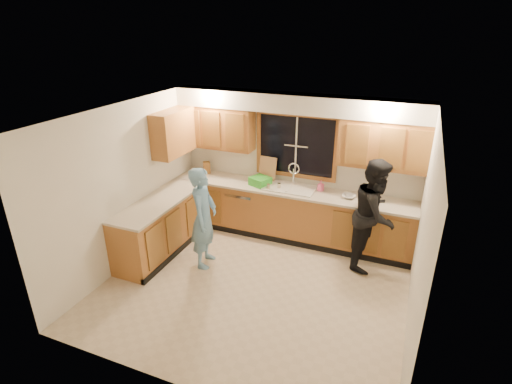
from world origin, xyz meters
TOP-DOWN VIEW (x-y plane):
  - floor at (0.00, 0.00)m, footprint 4.20×4.20m
  - ceiling at (0.00, 0.00)m, footprint 4.20×4.20m
  - wall_back at (0.00, 1.90)m, footprint 4.20×0.00m
  - wall_left at (-2.10, 0.00)m, footprint 0.00×3.80m
  - wall_right at (2.10, 0.00)m, footprint 0.00×3.80m
  - base_cabinets_back at (0.00, 1.60)m, footprint 4.20×0.60m
  - base_cabinets_left at (-1.80, 0.35)m, footprint 0.60×1.90m
  - countertop_back at (0.00, 1.58)m, footprint 4.20×0.63m
  - countertop_left at (-1.79, 0.35)m, footprint 0.63×1.90m
  - upper_cabinets_left at (-1.43, 1.73)m, footprint 1.35×0.33m
  - upper_cabinets_right at (1.43, 1.73)m, footprint 1.35×0.33m
  - upper_cabinets_return at (-1.94, 1.12)m, footprint 0.33×0.90m
  - soffit at (0.00, 1.72)m, footprint 4.20×0.35m
  - window_frame at (0.00, 1.89)m, footprint 1.44×0.03m
  - sink at (0.00, 1.60)m, footprint 0.86×0.52m
  - dishwasher at (-0.85, 1.59)m, footprint 0.60×0.56m
  - stove at (-1.80, -0.22)m, footprint 0.58×0.75m
  - man at (-0.95, 0.28)m, footprint 0.49×0.65m
  - woman at (1.46, 1.24)m, footprint 0.76×0.92m
  - knife_block at (-1.68, 1.73)m, footprint 0.16×0.15m
  - cutting_board at (-0.49, 1.82)m, footprint 0.34×0.15m
  - dish_crate at (-0.53, 1.56)m, footprint 0.40×0.38m
  - soap_bottle at (0.51, 1.71)m, footprint 0.10×0.11m
  - bowl at (1.00, 1.59)m, footprint 0.22×0.22m
  - can_left at (-0.32, 1.40)m, footprint 0.06×0.06m
  - can_right at (-0.16, 1.52)m, footprint 0.07×0.07m

SIDE VIEW (x-z plane):
  - floor at x=0.00m, z-range 0.00..0.00m
  - dishwasher at x=-0.85m, z-range 0.00..0.82m
  - base_cabinets_back at x=0.00m, z-range 0.00..0.88m
  - base_cabinets_left at x=-1.80m, z-range 0.00..0.88m
  - stove at x=-1.80m, z-range 0.00..0.90m
  - man at x=-0.95m, z-range 0.00..1.61m
  - sink at x=0.00m, z-range 0.58..1.15m
  - woman at x=1.46m, z-range 0.00..1.74m
  - countertop_back at x=0.00m, z-range 0.88..0.92m
  - countertop_left at x=-1.79m, z-range 0.88..0.92m
  - bowl at x=1.00m, z-range 0.92..0.97m
  - can_right at x=-0.16m, z-range 0.92..1.03m
  - can_left at x=-0.32m, z-range 0.92..1.03m
  - dish_crate at x=-0.53m, z-range 0.92..1.06m
  - soap_bottle at x=0.51m, z-range 0.92..1.10m
  - knife_block at x=-1.68m, z-range 0.92..1.14m
  - cutting_board at x=-0.49m, z-range 0.92..1.35m
  - wall_back at x=0.00m, z-range -0.85..3.35m
  - wall_left at x=-2.10m, z-range -0.65..3.15m
  - wall_right at x=2.10m, z-range -0.65..3.15m
  - window_frame at x=0.00m, z-range 1.03..2.17m
  - upper_cabinets_left at x=-1.43m, z-range 1.45..2.20m
  - upper_cabinets_right at x=1.43m, z-range 1.45..2.20m
  - upper_cabinets_return at x=-1.94m, z-range 1.45..2.20m
  - soffit at x=0.00m, z-range 2.20..2.50m
  - ceiling at x=0.00m, z-range 2.50..2.50m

